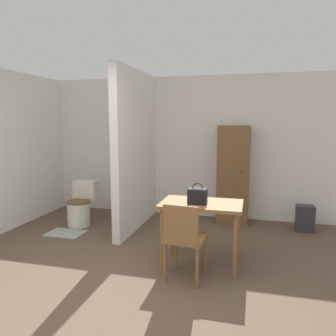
# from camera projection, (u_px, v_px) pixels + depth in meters

# --- Properties ---
(ground_plane) EXTENTS (16.00, 16.00, 0.00)m
(ground_plane) POSITION_uv_depth(u_px,v_px,m) (98.00, 309.00, 3.01)
(ground_plane) COLOR brown
(wall_back) EXTENTS (5.73, 0.12, 2.50)m
(wall_back) POSITION_uv_depth(u_px,v_px,m) (178.00, 147.00, 5.99)
(wall_back) COLOR white
(wall_back) RESTS_ON ground_plane
(partition_wall) EXTENTS (0.12, 1.72, 2.50)m
(partition_wall) POSITION_uv_depth(u_px,v_px,m) (136.00, 150.00, 5.23)
(partition_wall) COLOR white
(partition_wall) RESTS_ON ground_plane
(dining_table) EXTENTS (0.94, 0.61, 0.77)m
(dining_table) POSITION_uv_depth(u_px,v_px,m) (201.00, 212.00, 3.85)
(dining_table) COLOR brown
(dining_table) RESTS_ON ground_plane
(wooden_chair) EXTENTS (0.45, 0.45, 0.86)m
(wooden_chair) POSITION_uv_depth(u_px,v_px,m) (184.00, 237.00, 3.49)
(wooden_chair) COLOR brown
(wooden_chair) RESTS_ON ground_plane
(toilet) EXTENTS (0.40, 0.54, 0.71)m
(toilet) POSITION_uv_depth(u_px,v_px,m) (81.00, 206.00, 5.45)
(toilet) COLOR silver
(toilet) RESTS_ON ground_plane
(handbag) EXTENTS (0.21, 0.15, 0.24)m
(handbag) POSITION_uv_depth(u_px,v_px,m) (197.00, 196.00, 3.77)
(handbag) COLOR black
(handbag) RESTS_ON dining_table
(wooden_cabinet) EXTENTS (0.52, 0.44, 1.64)m
(wooden_cabinet) POSITION_uv_depth(u_px,v_px,m) (233.00, 175.00, 5.52)
(wooden_cabinet) COLOR brown
(wooden_cabinet) RESTS_ON ground_plane
(bath_mat) EXTENTS (0.55, 0.39, 0.01)m
(bath_mat) POSITION_uv_depth(u_px,v_px,m) (65.00, 233.00, 5.03)
(bath_mat) COLOR #99A899
(bath_mat) RESTS_ON ground_plane
(space_heater) EXTENTS (0.27, 0.22, 0.41)m
(space_heater) POSITION_uv_depth(u_px,v_px,m) (305.00, 218.00, 5.13)
(space_heater) COLOR #2D2D33
(space_heater) RESTS_ON ground_plane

